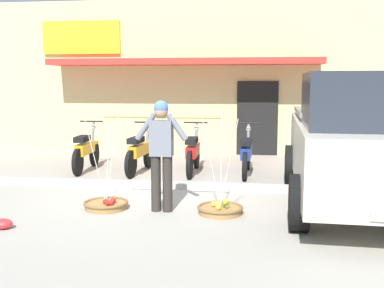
# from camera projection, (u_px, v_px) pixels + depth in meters

# --- Properties ---
(ground_plane) EXTENTS (90.00, 90.00, 0.00)m
(ground_plane) POSITION_uv_depth(u_px,v_px,m) (157.00, 197.00, 8.07)
(ground_plane) COLOR #9E998C
(sidewalk_curb) EXTENTS (20.00, 0.24, 0.10)m
(sidewalk_curb) POSITION_uv_depth(u_px,v_px,m) (165.00, 185.00, 8.75)
(sidewalk_curb) COLOR #BAB4A5
(sidewalk_curb) RESTS_ON ground
(fruit_vendor) EXTENTS (1.79, 0.22, 1.70)m
(fruit_vendor) POSITION_uv_depth(u_px,v_px,m) (161.00, 148.00, 7.03)
(fruit_vendor) COLOR #2D2823
(fruit_vendor) RESTS_ON ground
(fruit_basket_left_side) EXTENTS (0.70, 0.70, 1.45)m
(fruit_basket_left_side) POSITION_uv_depth(u_px,v_px,m) (220.00, 209.00, 7.01)
(fruit_basket_left_side) COLOR #9E7542
(fruit_basket_left_side) RESTS_ON ground
(fruit_basket_right_side) EXTENTS (0.70, 0.70, 1.45)m
(fruit_basket_right_side) POSITION_uv_depth(u_px,v_px,m) (106.00, 204.00, 7.28)
(fruit_basket_right_side) COLOR #9E7542
(fruit_basket_right_side) RESTS_ON ground
(motorcycle_nearest_shop) EXTENTS (0.54, 1.82, 1.09)m
(motorcycle_nearest_shop) POSITION_uv_depth(u_px,v_px,m) (86.00, 151.00, 10.39)
(motorcycle_nearest_shop) COLOR black
(motorcycle_nearest_shop) RESTS_ON ground
(motorcycle_second_in_row) EXTENTS (0.54, 1.82, 1.09)m
(motorcycle_second_in_row) POSITION_uv_depth(u_px,v_px,m) (140.00, 152.00, 10.14)
(motorcycle_second_in_row) COLOR black
(motorcycle_second_in_row) RESTS_ON ground
(motorcycle_third_in_row) EXTENTS (0.54, 1.82, 1.09)m
(motorcycle_third_in_row) POSITION_uv_depth(u_px,v_px,m) (193.00, 153.00, 10.08)
(motorcycle_third_in_row) COLOR black
(motorcycle_third_in_row) RESTS_ON ground
(motorcycle_end_of_row) EXTENTS (0.54, 1.82, 1.09)m
(motorcycle_end_of_row) POSITION_uv_depth(u_px,v_px,m) (247.00, 154.00, 9.89)
(motorcycle_end_of_row) COLOR black
(motorcycle_end_of_row) RESTS_ON ground
(parked_truck) EXTENTS (2.34, 4.79, 2.10)m
(parked_truck) POSITION_uv_depth(u_px,v_px,m) (359.00, 143.00, 7.21)
(parked_truck) COLOR beige
(parked_truck) RESTS_ON ground
(storefront_building) EXTENTS (13.00, 6.00, 4.20)m
(storefront_building) POSITION_uv_depth(u_px,v_px,m) (197.00, 78.00, 15.17)
(storefront_building) COLOR #DBC684
(storefront_building) RESTS_ON ground
(plastic_litter_bag) EXTENTS (0.28, 0.22, 0.14)m
(plastic_litter_bag) POSITION_uv_depth(u_px,v_px,m) (2.00, 224.00, 6.28)
(plastic_litter_bag) COLOR red
(plastic_litter_bag) RESTS_ON ground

